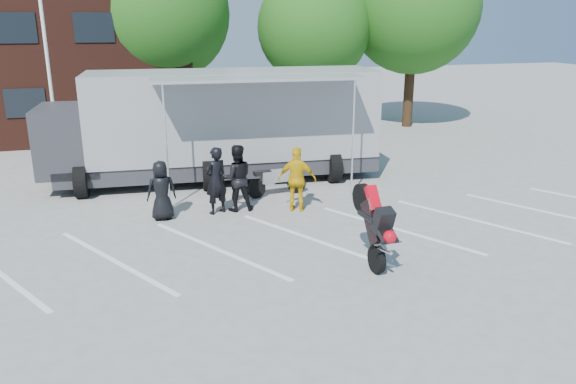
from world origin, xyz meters
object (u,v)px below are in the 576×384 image
transporter_truck (221,179)px  spectator_leather_c (237,178)px  tree_right (414,8)px  spectator_hivis (297,180)px  tree_left (163,14)px  parked_motorcycle (277,195)px  spectator_leather_b (216,181)px  spectator_leather_a (161,190)px  tree_mid (314,28)px  flagpole (52,28)px  stunt_bike_rider (363,261)px

transporter_truck → spectator_leather_c: 3.51m
tree_right → spectator_hivis: size_ratio=4.85×
tree_right → spectator_hivis: bearing=-130.1°
tree_left → parked_motorcycle: (2.32, -11.19, -5.57)m
spectator_leather_b → spectator_leather_a: bearing=-21.3°
tree_left → spectator_leather_c: size_ratio=4.45×
tree_mid → transporter_truck: 11.09m
tree_mid → spectator_leather_b: size_ratio=3.97×
tree_left → transporter_truck: (0.96, -8.88, -5.57)m
tree_right → spectator_leather_c: tree_right is taller
flagpole → spectator_leather_c: 9.03m
spectator_leather_c → tree_mid: bearing=-115.9°
spectator_hivis → tree_left: bearing=-54.8°
tree_left → parked_motorcycle: 12.71m
tree_mid → spectator_leather_a: tree_mid is taller
spectator_leather_a → tree_left: bearing=-100.9°
flagpole → spectator_leather_a: 8.23m
stunt_bike_rider → spectator_leather_c: bearing=112.8°
transporter_truck → spectator_leather_c: bearing=-88.1°
tree_left → spectator_hivis: size_ratio=4.60×
tree_right → spectator_hivis: 15.56m
transporter_truck → parked_motorcycle: (1.36, -2.32, 0.00)m
spectator_leather_c → spectator_hivis: (1.65, -0.55, -0.03)m
spectator_hivis → transporter_truck: bearing=-44.5°
parked_motorcycle → spectator_hivis: 1.86m
transporter_truck → parked_motorcycle: transporter_truck is taller
tree_mid → tree_right: size_ratio=0.84×
stunt_bike_rider → spectator_hivis: (-0.39, 3.82, 0.94)m
tree_left → tree_mid: tree_left is taller
transporter_truck → stunt_bike_rider: transporter_truck is taller
spectator_hivis → tree_right: bearing=-106.0°
tree_left → spectator_leather_c: 13.11m
spectator_leather_a → spectator_hivis: (3.79, -0.37, 0.11)m
stunt_bike_rider → spectator_hivis: 3.95m
spectator_leather_c → tree_right: bearing=-133.3°
flagpole → transporter_truck: (5.21, -2.88, -5.05)m
flagpole → parked_motorcycle: 9.78m
tree_left → spectator_leather_b: tree_left is taller
tree_mid → spectator_hivis: bearing=-110.9°
tree_right → spectator_leather_c: bearing=-136.1°
flagpole → spectator_leather_a: (2.95, -6.42, -4.22)m
tree_right → spectator_leather_b: (-11.77, -10.84, -4.91)m
flagpole → stunt_bike_rider: (7.14, -10.61, -5.05)m
tree_left → spectator_leather_a: (-1.29, -12.42, -4.73)m
stunt_bike_rider → spectator_leather_c: size_ratio=1.05×
parked_motorcycle → spectator_leather_a: (-3.61, -1.23, 0.83)m
spectator_hivis → spectator_leather_c: bearing=5.8°
tree_left → tree_right: tree_right is taller
flagpole → parked_motorcycle: flagpole is taller
spectator_leather_a → spectator_leather_b: 1.53m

